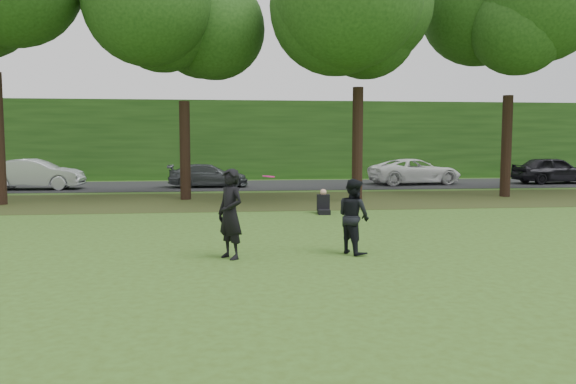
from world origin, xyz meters
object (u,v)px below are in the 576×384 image
Objects in this scene: player_right at (354,216)px; frisbee at (269,176)px; seated_person at (323,204)px; player_left at (230,214)px.

frisbee reaches higher than player_right.
player_right is 2.07m from frisbee.
player_left is at bearing -110.41° from seated_person.
player_left reaches higher than frisbee.
seated_person is (0.56, 6.80, -0.52)m from player_right.
frisbee is 7.16m from seated_person.
player_left reaches higher than seated_person.
frisbee is at bearing 79.75° from player_left.
player_right is at bearing 57.62° from player_left.
player_left reaches higher than player_right.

